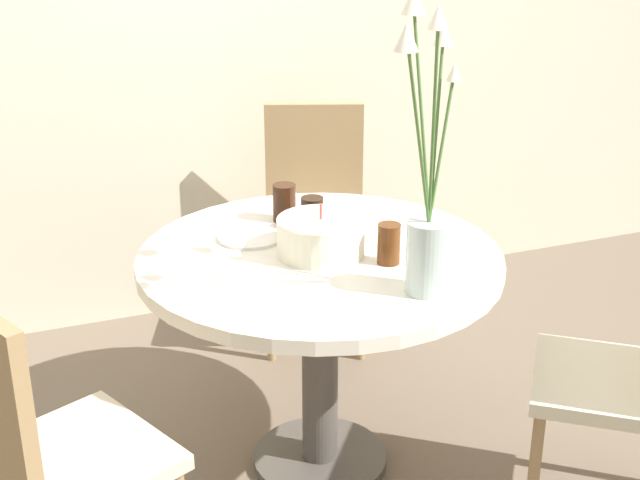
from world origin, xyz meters
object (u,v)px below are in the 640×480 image
(side_plate, at_px, (250,237))
(drink_glass_0, at_px, (284,203))
(chair_left_flank, at_px, (39,446))
(birthday_cake, at_px, (322,236))
(flower_vase, at_px, (427,203))
(chair_right_flank, at_px, (315,211))
(drink_glass_1, at_px, (312,215))
(drink_glass_2, at_px, (389,244))

(side_plate, height_order, drink_glass_0, drink_glass_0)
(chair_left_flank, height_order, side_plate, chair_left_flank)
(birthday_cake, xyz_separation_m, drink_glass_0, (-0.01, 0.29, 0.01))
(birthday_cake, distance_m, flower_vase, 0.41)
(chair_right_flank, xyz_separation_m, birthday_cake, (-0.30, -0.85, 0.26))
(chair_left_flank, height_order, birthday_cake, chair_left_flank)
(chair_right_flank, bearing_deg, side_plate, -104.61)
(drink_glass_1, bearing_deg, birthday_cake, -101.32)
(flower_vase, bearing_deg, drink_glass_0, 104.35)
(chair_right_flank, bearing_deg, drink_glass_1, -91.50)
(chair_left_flank, xyz_separation_m, drink_glass_2, (0.97, 0.23, 0.26))
(drink_glass_0, bearing_deg, flower_vase, -75.65)
(side_plate, distance_m, drink_glass_2, 0.44)
(birthday_cake, distance_m, drink_glass_1, 0.17)
(chair_right_flank, xyz_separation_m, drink_glass_1, (-0.27, -0.68, 0.26))
(chair_right_flank, height_order, drink_glass_2, chair_right_flank)
(birthday_cake, xyz_separation_m, side_plate, (-0.16, 0.19, -0.05))
(chair_right_flank, bearing_deg, flower_vase, -77.55)
(side_plate, relative_size, drink_glass_0, 1.68)
(birthday_cake, relative_size, flower_vase, 0.33)
(chair_left_flank, xyz_separation_m, flower_vase, (0.97, 0.02, 0.45))
(side_plate, bearing_deg, drink_glass_0, 35.52)
(birthday_cake, distance_m, side_plate, 0.25)
(chair_right_flank, xyz_separation_m, flower_vase, (-0.16, -1.18, 0.45))
(side_plate, bearing_deg, drink_glass_1, -5.13)
(birthday_cake, xyz_separation_m, drink_glass_1, (0.03, 0.17, 0.00))
(birthday_cake, relative_size, drink_glass_1, 2.31)
(flower_vase, bearing_deg, birthday_cake, 113.63)
(chair_left_flank, distance_m, birthday_cake, 0.94)
(flower_vase, height_order, side_plate, flower_vase)
(chair_right_flank, height_order, side_plate, chair_right_flank)
(drink_glass_1, height_order, drink_glass_2, drink_glass_2)
(drink_glass_1, bearing_deg, chair_right_flank, 68.53)
(chair_right_flank, relative_size, drink_glass_1, 8.39)
(birthday_cake, distance_m, drink_glass_0, 0.29)
(chair_right_flank, relative_size, chair_left_flank, 1.00)
(side_plate, xyz_separation_m, drink_glass_0, (0.14, 0.10, 0.05))
(chair_right_flank, relative_size, side_plate, 4.63)
(birthday_cake, bearing_deg, chair_right_flank, 70.45)
(chair_right_flank, xyz_separation_m, drink_glass_2, (-0.16, -0.98, 0.26))
(chair_left_flank, height_order, drink_glass_2, chair_left_flank)
(drink_glass_0, bearing_deg, drink_glass_2, -68.88)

